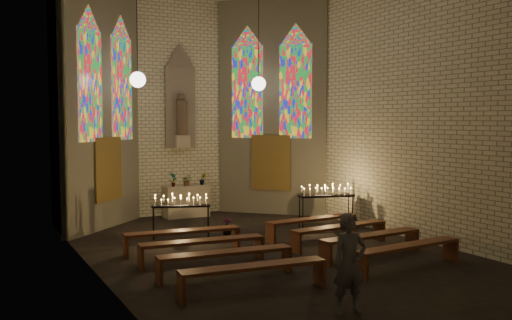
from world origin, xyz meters
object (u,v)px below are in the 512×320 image
Objects in this scene: votive_stand_left at (181,203)px; visitor at (350,263)px; altar at (186,201)px; aisle_flower_pot at (227,227)px; votive_stand_right at (326,193)px.

visitor is at bearing -66.57° from votive_stand_left.
votive_stand_left reaches higher than altar.
aisle_flower_pot is 0.28× the size of visitor.
altar is 0.87× the size of visitor.
altar is 9.83m from visitor.
visitor is (-0.92, -9.78, 0.31)m from altar.
votive_stand_right reaches higher than votive_stand_left.
visitor is at bearing -97.50° from aisle_flower_pot.
aisle_flower_pot is at bearing -173.24° from votive_stand_right.
votive_stand_left reaches higher than aisle_flower_pot.
aisle_flower_pot is at bearing 15.18° from votive_stand_left.
aisle_flower_pot is (-0.06, -3.24, -0.27)m from altar.
votive_stand_left is at bearing 99.13° from visitor.
votive_stand_right is at bearing -51.30° from altar.
aisle_flower_pot is 1.45m from votive_stand_left.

